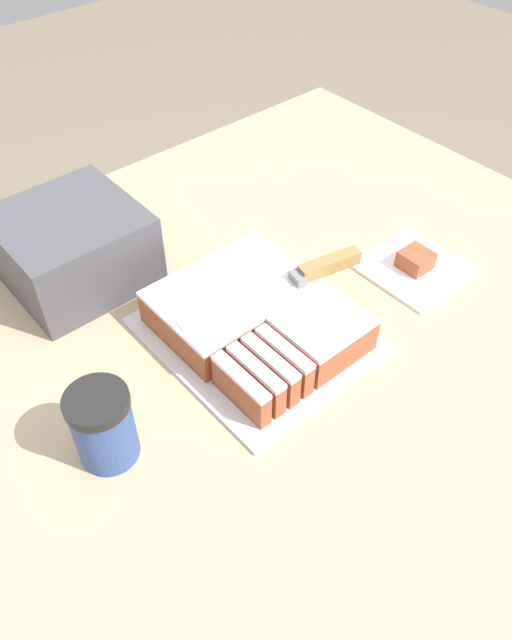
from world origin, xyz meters
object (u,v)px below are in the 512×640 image
object	(u,v)px
cake_board	(256,335)
storage_box	(73,248)
coffee_cup	(103,426)
brownie	(416,260)
knife	(308,274)
cake	(256,317)

from	to	relation	value
cake_board	storage_box	bearing A→B (deg)	114.51
coffee_cup	storage_box	world-z (taller)	storage_box
coffee_cup	brownie	xyz separation A→B (m)	(0.58, -0.02, -0.04)
coffee_cup	brownie	bearing A→B (deg)	-2.21
knife	coffee_cup	size ratio (longest dim) A/B	2.70
cake_board	cake	xyz separation A→B (m)	(0.00, 0.01, 0.03)
brownie	coffee_cup	bearing A→B (deg)	177.79
cake	coffee_cup	distance (m)	0.28
cake	brownie	size ratio (longest dim) A/B	5.64
cake_board	storage_box	xyz separation A→B (m)	(-0.13, 0.29, 0.06)
brownie	storage_box	world-z (taller)	storage_box
cake	knife	world-z (taller)	knife
cake	knife	size ratio (longest dim) A/B	0.91
cake	coffee_cup	world-z (taller)	coffee_cup
knife	storage_box	distance (m)	0.38
cake	knife	bearing A→B (deg)	-7.01
cake_board	coffee_cup	distance (m)	0.28
knife	cake	bearing A→B (deg)	5.01
storage_box	coffee_cup	bearing A→B (deg)	-113.28
cake	brownie	bearing A→B (deg)	-11.45
brownie	cake_board	bearing A→B (deg)	169.71
coffee_cup	brownie	size ratio (longest dim) A/B	2.29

